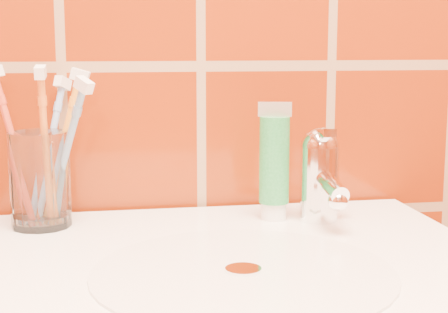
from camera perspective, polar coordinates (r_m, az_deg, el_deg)
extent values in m
cylinder|color=silver|center=(0.68, 1.61, -9.57)|extent=(0.30, 0.30, 0.00)
cylinder|color=white|center=(0.68, 1.61, -9.41)|extent=(0.04, 0.04, 0.00)
cylinder|color=white|center=(0.86, -15.06, -1.87)|extent=(0.09, 0.09, 0.12)
cylinder|color=white|center=(0.88, 4.15, -4.52)|extent=(0.03, 0.03, 0.02)
cylinder|color=#1D7A35|center=(0.87, 4.20, -0.28)|extent=(0.04, 0.04, 0.11)
cube|color=beige|center=(0.86, 4.25, 3.94)|extent=(0.04, 0.01, 0.02)
cylinder|color=white|center=(0.87, 7.91, -2.24)|extent=(0.05, 0.05, 0.09)
sphere|color=white|center=(0.87, 7.98, 0.84)|extent=(0.05, 0.05, 0.05)
cylinder|color=white|center=(0.84, 8.72, -2.26)|extent=(0.02, 0.09, 0.03)
cube|color=white|center=(0.85, 8.26, 1.92)|extent=(0.02, 0.06, 0.01)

